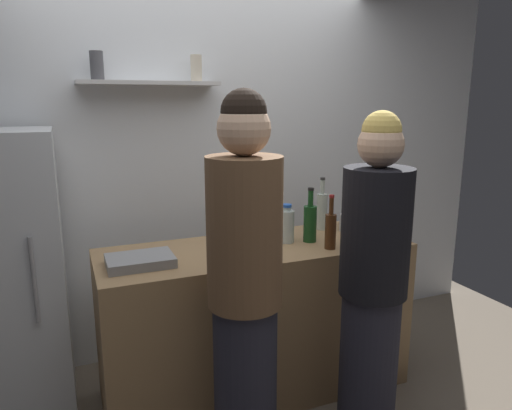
{
  "coord_description": "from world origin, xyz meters",
  "views": [
    {
      "loc": [
        -0.86,
        -1.92,
        1.76
      ],
      "look_at": [
        0.15,
        0.53,
        1.17
      ],
      "focal_mm": 33.0,
      "sensor_mm": 36.0,
      "label": 1
    }
  ],
  "objects_px": {
    "baking_pan": "(140,261)",
    "wine_bottle_pale_glass": "(322,210)",
    "water_bottle_plastic": "(286,225)",
    "wine_bottle_amber_glass": "(331,229)",
    "utensil_holder": "(348,222)",
    "refrigerator": "(4,279)",
    "person_brown_jacket": "(245,292)",
    "wine_bottle_green_glass": "(310,222)",
    "person_blonde": "(373,285)"
  },
  "relations": [
    {
      "from": "wine_bottle_amber_glass",
      "to": "wine_bottle_pale_glass",
      "type": "bearing_deg",
      "value": 66.69
    },
    {
      "from": "baking_pan",
      "to": "person_blonde",
      "type": "bearing_deg",
      "value": -27.22
    },
    {
      "from": "refrigerator",
      "to": "wine_bottle_pale_glass",
      "type": "height_order",
      "value": "refrigerator"
    },
    {
      "from": "wine_bottle_pale_glass",
      "to": "wine_bottle_green_glass",
      "type": "bearing_deg",
      "value": -133.75
    },
    {
      "from": "refrigerator",
      "to": "person_blonde",
      "type": "bearing_deg",
      "value": -28.29
    },
    {
      "from": "refrigerator",
      "to": "person_brown_jacket",
      "type": "distance_m",
      "value": 1.4
    },
    {
      "from": "water_bottle_plastic",
      "to": "person_blonde",
      "type": "distance_m",
      "value": 0.67
    },
    {
      "from": "utensil_holder",
      "to": "person_brown_jacket",
      "type": "distance_m",
      "value": 1.19
    },
    {
      "from": "refrigerator",
      "to": "wine_bottle_green_glass",
      "type": "xyz_separation_m",
      "value": [
        1.7,
        -0.35,
        0.24
      ]
    },
    {
      "from": "wine_bottle_amber_glass",
      "to": "utensil_holder",
      "type": "bearing_deg",
      "value": 42.91
    },
    {
      "from": "wine_bottle_amber_glass",
      "to": "person_brown_jacket",
      "type": "xyz_separation_m",
      "value": [
        -0.67,
        -0.38,
        -0.13
      ]
    },
    {
      "from": "baking_pan",
      "to": "wine_bottle_green_glass",
      "type": "height_order",
      "value": "wine_bottle_green_glass"
    },
    {
      "from": "baking_pan",
      "to": "wine_bottle_amber_glass",
      "type": "relative_size",
      "value": 1.07
    },
    {
      "from": "wine_bottle_amber_glass",
      "to": "person_blonde",
      "type": "height_order",
      "value": "person_blonde"
    },
    {
      "from": "wine_bottle_pale_glass",
      "to": "water_bottle_plastic",
      "type": "xyz_separation_m",
      "value": [
        -0.34,
        -0.17,
        -0.03
      ]
    },
    {
      "from": "utensil_holder",
      "to": "person_blonde",
      "type": "distance_m",
      "value": 0.78
    },
    {
      "from": "baking_pan",
      "to": "water_bottle_plastic",
      "type": "xyz_separation_m",
      "value": [
        0.88,
        0.08,
        0.08
      ]
    },
    {
      "from": "wine_bottle_pale_glass",
      "to": "person_brown_jacket",
      "type": "relative_size",
      "value": 0.19
    },
    {
      "from": "wine_bottle_pale_glass",
      "to": "utensil_holder",
      "type": "bearing_deg",
      "value": -35.03
    },
    {
      "from": "utensil_holder",
      "to": "wine_bottle_green_glass",
      "type": "relative_size",
      "value": 0.66
    },
    {
      "from": "baking_pan",
      "to": "wine_bottle_green_glass",
      "type": "relative_size",
      "value": 1.02
    },
    {
      "from": "baking_pan",
      "to": "wine_bottle_pale_glass",
      "type": "height_order",
      "value": "wine_bottle_pale_glass"
    },
    {
      "from": "refrigerator",
      "to": "utensil_holder",
      "type": "relative_size",
      "value": 7.39
    },
    {
      "from": "wine_bottle_green_glass",
      "to": "wine_bottle_amber_glass",
      "type": "xyz_separation_m",
      "value": [
        0.04,
        -0.17,
        -0.01
      ]
    },
    {
      "from": "water_bottle_plastic",
      "to": "refrigerator",
      "type": "bearing_deg",
      "value": 168.72
    },
    {
      "from": "refrigerator",
      "to": "wine_bottle_pale_glass",
      "type": "distance_m",
      "value": 1.93
    },
    {
      "from": "baking_pan",
      "to": "utensil_holder",
      "type": "bearing_deg",
      "value": 6.46
    },
    {
      "from": "wine_bottle_amber_glass",
      "to": "person_brown_jacket",
      "type": "distance_m",
      "value": 0.78
    },
    {
      "from": "wine_bottle_green_glass",
      "to": "person_blonde",
      "type": "xyz_separation_m",
      "value": [
        0.04,
        -0.59,
        -0.19
      ]
    },
    {
      "from": "water_bottle_plastic",
      "to": "baking_pan",
      "type": "bearing_deg",
      "value": -174.82
    },
    {
      "from": "utensil_holder",
      "to": "wine_bottle_amber_glass",
      "type": "height_order",
      "value": "wine_bottle_amber_glass"
    },
    {
      "from": "refrigerator",
      "to": "wine_bottle_amber_glass",
      "type": "height_order",
      "value": "refrigerator"
    },
    {
      "from": "baking_pan",
      "to": "wine_bottle_pale_glass",
      "type": "xyz_separation_m",
      "value": [
        1.23,
        0.25,
        0.11
      ]
    },
    {
      "from": "refrigerator",
      "to": "wine_bottle_green_glass",
      "type": "height_order",
      "value": "refrigerator"
    },
    {
      "from": "utensil_holder",
      "to": "person_brown_jacket",
      "type": "relative_size",
      "value": 0.12
    },
    {
      "from": "refrigerator",
      "to": "person_blonde",
      "type": "relative_size",
      "value": 0.94
    },
    {
      "from": "utensil_holder",
      "to": "wine_bottle_pale_glass",
      "type": "xyz_separation_m",
      "value": [
        -0.14,
        0.1,
        0.07
      ]
    },
    {
      "from": "refrigerator",
      "to": "person_brown_jacket",
      "type": "relative_size",
      "value": 0.89
    },
    {
      "from": "wine_bottle_pale_glass",
      "to": "water_bottle_plastic",
      "type": "bearing_deg",
      "value": -153.15
    },
    {
      "from": "utensil_holder",
      "to": "water_bottle_plastic",
      "type": "xyz_separation_m",
      "value": [
        -0.49,
        -0.08,
        0.05
      ]
    },
    {
      "from": "wine_bottle_pale_glass",
      "to": "wine_bottle_amber_glass",
      "type": "bearing_deg",
      "value": -113.31
    },
    {
      "from": "refrigerator",
      "to": "wine_bottle_pale_glass",
      "type": "bearing_deg",
      "value": -4.12
    },
    {
      "from": "baking_pan",
      "to": "water_bottle_plastic",
      "type": "distance_m",
      "value": 0.89
    },
    {
      "from": "wine_bottle_pale_glass",
      "to": "wine_bottle_amber_glass",
      "type": "relative_size",
      "value": 1.1
    },
    {
      "from": "wine_bottle_amber_glass",
      "to": "person_blonde",
      "type": "bearing_deg",
      "value": -89.87
    },
    {
      "from": "wine_bottle_amber_glass",
      "to": "refrigerator",
      "type": "bearing_deg",
      "value": 163.28
    },
    {
      "from": "wine_bottle_green_glass",
      "to": "utensil_holder",
      "type": "bearing_deg",
      "value": 18.41
    },
    {
      "from": "wine_bottle_green_glass",
      "to": "wine_bottle_pale_glass",
      "type": "xyz_separation_m",
      "value": [
        0.21,
        0.22,
        0.01
      ]
    },
    {
      "from": "utensil_holder",
      "to": "person_brown_jacket",
      "type": "xyz_separation_m",
      "value": [
        -0.98,
        -0.66,
        -0.07
      ]
    },
    {
      "from": "baking_pan",
      "to": "utensil_holder",
      "type": "distance_m",
      "value": 1.38
    }
  ]
}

